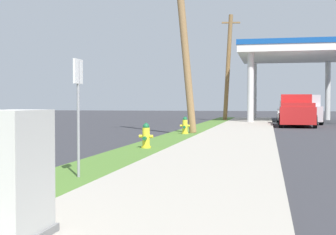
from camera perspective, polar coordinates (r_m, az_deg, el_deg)
fire_hydrant_second at (r=14.09m, az=-2.64°, el=-2.35°), size 0.42×0.38×0.74m
fire_hydrant_third at (r=20.48m, az=2.03°, el=-1.05°), size 0.42×0.37×0.74m
utility_pole_midground at (r=21.37m, az=1.67°, el=12.36°), size 1.78×1.02×10.35m
utility_pole_background at (r=37.11m, az=7.17°, el=6.07°), size 1.40×0.44×8.07m
utility_cabinet at (r=4.90m, az=-17.84°, el=-7.09°), size 0.54×0.86×1.27m
street_sign_post at (r=8.71m, az=-10.67°, el=2.90°), size 0.05×0.36×2.12m
car_white_by_near_pump at (r=37.80m, az=14.46°, el=0.62°), size 2.16×4.60×1.57m
truck_red_at_forecourt at (r=30.50m, az=15.05°, el=0.70°), size 2.21×5.43×1.97m
truck_silver_on_apron at (r=34.45m, az=15.77°, el=0.82°), size 2.31×5.47×1.97m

